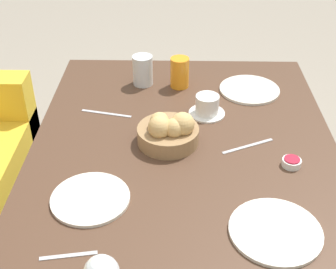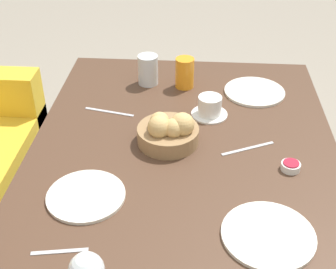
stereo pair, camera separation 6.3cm
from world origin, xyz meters
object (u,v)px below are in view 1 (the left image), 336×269
plate_far_center (90,198)px  coffee_cup (207,106)px  plate_near_left (275,231)px  spoon_coffee (69,256)px  plate_near_right (249,90)px  jam_bowl_berry (292,162)px  juice_glass (180,72)px  water_tumbler (143,70)px  fork_silver (106,113)px  knife_silver (248,146)px  bread_basket (169,131)px

plate_far_center → coffee_cup: 0.58m
plate_near_left → spoon_coffee: size_ratio=1.72×
plate_near_right → jam_bowl_berry: 0.47m
juice_glass → coffee_cup: 0.23m
juice_glass → water_tumbler: bearing=83.4°
juice_glass → water_tumbler: size_ratio=1.01×
plate_far_center → fork_silver: plate_far_center is taller
juice_glass → spoon_coffee: 0.91m
plate_near_right → spoon_coffee: size_ratio=1.66×
jam_bowl_berry → spoon_coffee: size_ratio=0.42×
plate_near_left → juice_glass: 0.82m
plate_near_right → plate_far_center: same height
plate_near_right → spoon_coffee: bearing=147.1°
fork_silver → knife_silver: 0.52m
coffee_cup → knife_silver: 0.24m
plate_far_center → spoon_coffee: 0.20m
plate_near_left → fork_silver: plate_near_left is taller
water_tumbler → bread_basket: bearing=-164.9°
water_tumbler → knife_silver: bearing=-138.9°
plate_near_right → knife_silver: (-0.37, 0.05, -0.00)m
fork_silver → spoon_coffee: bearing=179.4°
fork_silver → plate_near_left: bearing=-138.1°
plate_near_left → spoon_coffee: plate_near_left is taller
bread_basket → knife_silver: size_ratio=1.16×
jam_bowl_berry → knife_silver: jam_bowl_berry is taller
coffee_cup → knife_silver: coffee_cup is taller
knife_silver → spoon_coffee: same height
coffee_cup → fork_silver: bearing=91.0°
juice_glass → coffee_cup: size_ratio=0.92×
plate_near_right → plate_far_center: bearing=140.7°
juice_glass → coffee_cup: juice_glass is taller
coffee_cup → plate_near_right: bearing=-44.9°
water_tumbler → fork_silver: size_ratio=0.64×
juice_glass → knife_silver: 0.46m
knife_silver → plate_near_left: bearing=-176.2°
bread_basket → knife_silver: bread_basket is taller
bread_basket → coffee_cup: bearing=-35.8°
plate_near_left → plate_near_right: size_ratio=1.04×
bread_basket → plate_near_left: bread_basket is taller
plate_near_left → plate_far_center: (0.11, 0.49, 0.00)m
juice_glass → jam_bowl_berry: 0.61m
water_tumbler → knife_silver: 0.56m
bread_basket → water_tumbler: 0.42m
jam_bowl_berry → spoon_coffee: (-0.37, 0.61, -0.01)m
juice_glass → jam_bowl_berry: (-0.50, -0.34, -0.05)m
juice_glass → knife_silver: bearing=-151.3°
bread_basket → fork_silver: 0.29m
spoon_coffee → bread_basket: bearing=-26.1°
knife_silver → spoon_coffee: (-0.47, 0.49, 0.00)m
coffee_cup → juice_glass: bearing=25.3°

